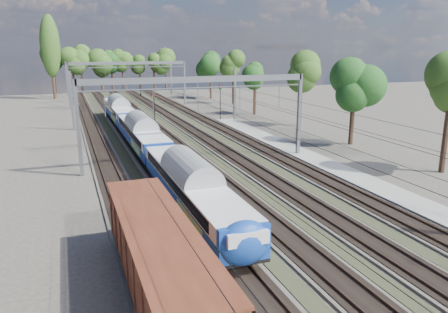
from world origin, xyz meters
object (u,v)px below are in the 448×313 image
object	(u,v)px
signal_near	(154,108)
signal_far	(220,98)
emu_train	(142,131)
worker	(141,93)
freight_boxcar	(159,258)

from	to	relation	value
signal_near	signal_far	xyz separation A→B (m)	(11.93, 5.50, 0.39)
emu_train	signal_near	bearing A→B (deg)	72.52
emu_train	worker	xyz separation A→B (m)	(9.71, 58.55, -1.67)
freight_boxcar	worker	xyz separation A→B (m)	(14.21, 89.22, -1.46)
freight_boxcar	signal_near	size ratio (longest dim) A/B	2.82
emu_train	signal_far	xyz separation A→B (m)	(15.89, 18.08, 1.17)
signal_far	emu_train	bearing A→B (deg)	-137.38
emu_train	signal_near	xyz separation A→B (m)	(3.96, 12.58, 0.78)
emu_train	freight_boxcar	size ratio (longest dim) A/B	4.21
worker	signal_far	xyz separation A→B (m)	(6.18, -40.47, 2.84)
worker	signal_far	size ratio (longest dim) A/B	0.29
freight_boxcar	worker	size ratio (longest dim) A/B	8.59
signal_near	signal_far	size ratio (longest dim) A/B	0.89
emu_train	worker	size ratio (longest dim) A/B	36.22
freight_boxcar	worker	distance (m)	90.35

